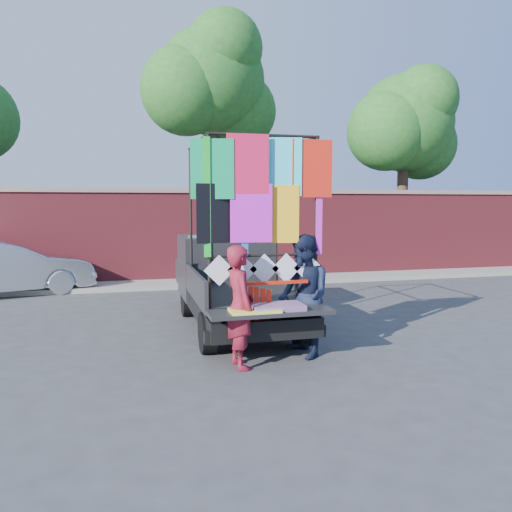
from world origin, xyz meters
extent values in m
plane|color=#38383A|center=(0.00, 0.00, 0.00)|extent=(90.00, 90.00, 0.00)
cube|color=maroon|center=(0.00, 7.00, 1.25)|extent=(30.00, 0.35, 2.50)
cube|color=#8C6D62|center=(0.00, 7.00, 2.55)|extent=(30.00, 0.45, 0.12)
cube|color=gray|center=(0.00, 6.30, 0.06)|extent=(30.00, 1.20, 0.12)
cylinder|color=#38281C|center=(1.00, 8.20, 2.73)|extent=(0.36, 0.36, 5.46)
sphere|color=#1A5D22|center=(1.00, 8.20, 5.85)|extent=(3.20, 3.20, 3.20)
sphere|color=#1A5D22|center=(1.90, 8.60, 5.07)|extent=(2.40, 2.40, 2.40)
sphere|color=#1A5D22|center=(0.20, 7.90, 5.46)|extent=(2.60, 2.60, 2.60)
sphere|color=#1A5D22|center=(1.30, 7.60, 6.63)|extent=(2.20, 2.20, 2.20)
cylinder|color=#38281C|center=(7.50, 8.20, 2.27)|extent=(0.36, 0.36, 4.55)
sphere|color=#1A5D22|center=(7.50, 8.20, 4.88)|extent=(3.20, 3.20, 3.20)
sphere|color=#1A5D22|center=(8.40, 8.60, 4.23)|extent=(2.40, 2.40, 2.40)
sphere|color=#1A5D22|center=(6.70, 7.90, 4.55)|extent=(2.60, 2.60, 2.60)
sphere|color=#1A5D22|center=(7.80, 7.60, 5.52)|extent=(2.20, 2.20, 2.20)
cylinder|color=black|center=(-0.44, 2.63, 0.31)|extent=(0.21, 0.62, 0.62)
cylinder|color=black|center=(-0.44, 0.10, 0.31)|extent=(0.21, 0.62, 0.62)
cylinder|color=black|center=(1.02, 2.63, 0.31)|extent=(0.21, 0.62, 0.62)
cylinder|color=black|center=(1.02, 0.10, 0.31)|extent=(0.21, 0.62, 0.62)
cube|color=black|center=(0.29, 1.32, 0.47)|extent=(1.59, 3.93, 0.28)
cube|color=black|center=(0.29, 0.61, 0.73)|extent=(1.68, 2.15, 0.09)
cube|color=black|center=(-0.53, 0.61, 0.94)|extent=(0.06, 2.15, 0.42)
cube|color=black|center=(1.12, 0.61, 0.94)|extent=(0.06, 2.15, 0.42)
cube|color=black|center=(0.29, 1.67, 0.94)|extent=(1.68, 0.06, 0.42)
cube|color=black|center=(0.29, 2.58, 0.98)|extent=(1.68, 1.50, 1.17)
cube|color=#8C9EAD|center=(0.29, 2.16, 1.36)|extent=(1.50, 0.06, 0.51)
cube|color=#8C9EAD|center=(0.29, 3.28, 1.17)|extent=(1.50, 0.09, 0.66)
cube|color=black|center=(0.29, 3.61, 0.75)|extent=(1.64, 0.84, 0.51)
cube|color=black|center=(0.29, -0.70, 0.75)|extent=(1.68, 0.51, 0.06)
cube|color=black|center=(0.29, -0.48, 0.39)|extent=(1.73, 0.14, 0.17)
cylinder|color=black|center=(-0.47, -0.37, 1.95)|extent=(0.05, 0.05, 2.34)
cylinder|color=black|center=(-0.47, 1.60, 1.95)|extent=(0.05, 0.05, 2.34)
cylinder|color=black|center=(1.06, -0.37, 1.95)|extent=(0.05, 0.05, 2.34)
cylinder|color=black|center=(1.06, 1.60, 1.95)|extent=(0.05, 0.05, 2.34)
cylinder|color=black|center=(0.29, -0.37, 3.12)|extent=(1.59, 0.04, 0.04)
cylinder|color=black|center=(0.29, 1.60, 3.12)|extent=(1.59, 0.04, 0.04)
cylinder|color=black|center=(-0.47, 0.61, 3.12)|extent=(0.04, 2.01, 0.04)
cylinder|color=black|center=(1.06, 0.61, 3.12)|extent=(0.04, 2.01, 0.04)
cylinder|color=black|center=(0.29, -0.37, 1.48)|extent=(1.59, 0.04, 0.04)
cube|color=#0B9D59|center=(-0.41, -0.39, 2.70)|extent=(0.58, 0.01, 0.80)
cube|color=#E71B48|center=(0.06, -0.43, 2.70)|extent=(0.58, 0.01, 0.80)
cube|color=#35DDFF|center=(0.53, -0.39, 2.70)|extent=(0.58, 0.01, 0.80)
cube|color=red|center=(1.00, -0.43, 2.70)|extent=(0.58, 0.01, 0.80)
cube|color=black|center=(-0.41, -0.39, 2.09)|extent=(0.58, 0.01, 0.80)
cube|color=#F01AF1|center=(0.06, -0.43, 2.09)|extent=(0.58, 0.01, 0.80)
cube|color=yellow|center=(0.53, -0.39, 2.09)|extent=(0.58, 0.01, 0.80)
cube|color=green|center=(-0.50, -0.41, 2.27)|extent=(0.09, 0.01, 1.59)
cube|color=#EE27D7|center=(1.09, -0.41, 2.27)|extent=(0.09, 0.01, 1.59)
cube|color=blue|center=(0.01, -0.41, 2.27)|extent=(0.09, 0.01, 1.59)
cube|color=white|center=(-0.34, -0.40, 1.29)|extent=(0.42, 0.01, 0.42)
cube|color=white|center=(-0.02, -0.40, 1.29)|extent=(0.42, 0.01, 0.42)
cube|color=white|center=(0.29, -0.40, 1.29)|extent=(0.42, 0.01, 0.42)
cube|color=white|center=(0.61, -0.40, 1.29)|extent=(0.42, 0.01, 0.42)
cube|color=white|center=(0.93, -0.40, 1.29)|extent=(0.42, 0.01, 0.42)
cube|color=red|center=(0.39, -0.70, 0.81)|extent=(0.70, 0.42, 0.07)
cube|color=#F5E84D|center=(0.06, -0.76, 0.80)|extent=(0.66, 0.37, 0.04)
imported|color=silver|center=(-4.39, 5.97, 0.65)|extent=(4.20, 2.43, 1.31)
imported|color=maroon|center=(-0.11, -0.63, 0.83)|extent=(0.46, 0.64, 1.65)
imported|color=#151D36|center=(0.88, -0.38, 0.88)|extent=(0.74, 0.91, 1.76)
cube|color=red|center=(0.38, -0.50, 1.11)|extent=(1.02, 0.08, 0.04)
cube|color=red|center=(0.06, -0.52, 0.79)|extent=(0.06, 0.02, 0.59)
cube|color=red|center=(0.15, -0.52, 0.77)|extent=(0.06, 0.02, 0.59)
cube|color=red|center=(0.23, -0.52, 0.75)|extent=(0.06, 0.02, 0.59)
cube|color=red|center=(0.32, -0.52, 0.73)|extent=(0.06, 0.02, 0.59)
camera|label=1|loc=(-1.53, -7.01, 2.19)|focal=35.00mm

